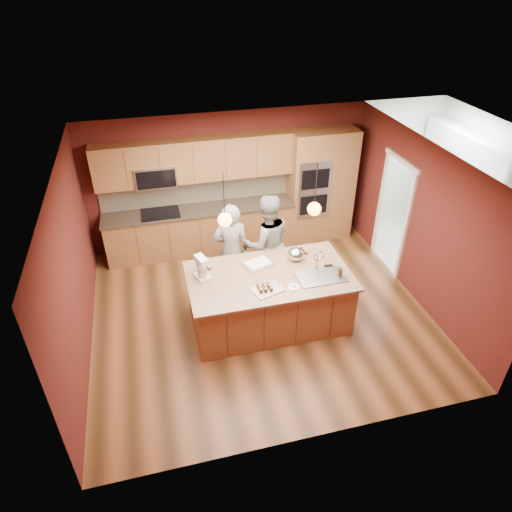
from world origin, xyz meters
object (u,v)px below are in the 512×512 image
object	(u,v)px
person_left	(231,250)
mixing_bowl	(296,254)
island	(270,298)
person_right	(267,243)
stand_mixer	(202,269)

from	to	relation	value
person_left	mixing_bowl	bearing A→B (deg)	147.37
island	person_right	xyz separation A→B (m)	(0.21, 0.96, 0.42)
person_right	mixing_bowl	world-z (taller)	person_right
island	person_left	size ratio (longest dim) A/B	1.47
stand_mixer	mixing_bowl	bearing A→B (deg)	-14.94
person_right	person_left	bearing A→B (deg)	-2.48
person_right	mixing_bowl	size ratio (longest dim) A/B	6.86
island	person_right	world-z (taller)	person_right
person_left	person_right	world-z (taller)	person_right
island	stand_mixer	xyz separation A→B (m)	(-1.03, 0.19, 0.62)
island	stand_mixer	world-z (taller)	island
stand_mixer	mixing_bowl	size ratio (longest dim) A/B	1.42
island	person_left	xyz separation A→B (m)	(-0.42, 0.96, 0.39)
stand_mixer	person_right	bearing A→B (deg)	12.74
mixing_bowl	island	bearing A→B (deg)	-149.01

